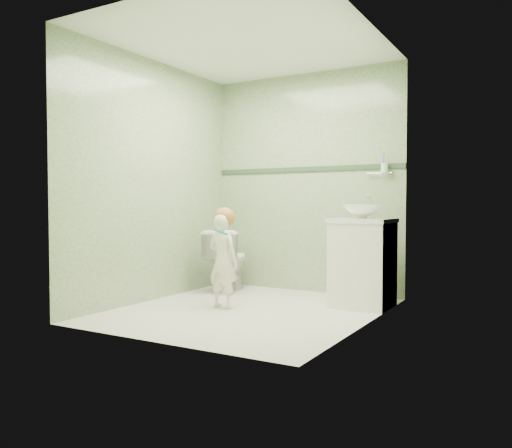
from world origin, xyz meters
The scene contains 12 objects.
ground centered at (0.00, 0.00, 0.00)m, with size 2.50×2.50×0.00m, color silver.
room_shell centered at (0.00, 0.00, 1.20)m, with size 2.50×2.54×2.40m.
trim_stripe centered at (0.00, 1.24, 1.35)m, with size 2.20×0.02×0.05m, color #304B33.
vanity centered at (0.84, 0.70, 0.40)m, with size 0.52×0.50×0.80m, color white.
counter centered at (0.84, 0.70, 0.81)m, with size 0.54×0.52×0.04m, color white.
basin centered at (0.84, 0.70, 0.89)m, with size 0.37×0.37×0.13m, color white.
faucet centered at (0.84, 0.89, 0.97)m, with size 0.03×0.13×0.18m.
cup_holder centered at (0.89, 1.18, 1.33)m, with size 0.26×0.07×0.21m.
toilet centered at (-0.74, 0.80, 0.34)m, with size 0.39×0.68×0.69m, color white.
toddler centered at (-0.26, -0.01, 0.44)m, with size 0.32×0.21×0.87m, color white.
hair_cap centered at (-0.26, 0.02, 0.84)m, with size 0.19×0.19×0.19m, color #9D6930.
teal_toothbrush centered at (-0.20, -0.14, 0.72)m, with size 0.11×0.13×0.08m.
Camera 1 is at (2.39, -4.00, 0.96)m, focal length 36.41 mm.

